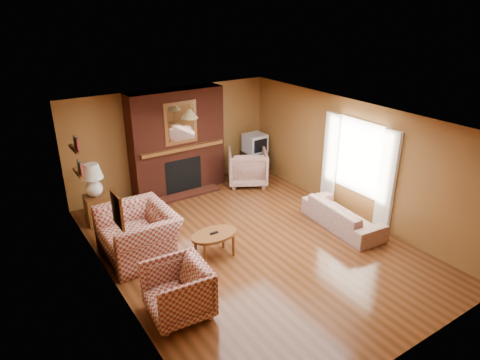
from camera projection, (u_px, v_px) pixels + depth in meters
floor at (251, 245)px, 7.95m from camera, size 6.50×6.50×0.00m
ceiling at (253, 119)px, 7.01m from camera, size 6.50×6.50×0.00m
wall_back at (172, 139)px, 9.97m from camera, size 6.50×0.00×6.50m
wall_front at (411, 280)px, 4.98m from camera, size 6.50×0.00×6.50m
wall_left at (111, 224)px, 6.21m from camera, size 0.00×6.50×6.50m
wall_right at (352, 159)px, 8.75m from camera, size 0.00×6.50×6.50m
fireplace at (177, 143)px, 9.78m from camera, size 2.20×0.82×2.40m
window_right at (357, 165)px, 8.60m from camera, size 0.10×1.85×2.00m
bookshelf at (77, 156)px, 7.52m from camera, size 0.09×0.55×0.71m
botanical_print at (117, 210)px, 5.86m from camera, size 0.05×0.40×0.50m
pendant_light at (189, 114)px, 8.93m from camera, size 0.36×0.36×0.48m
plaid_loveseat at (138, 234)px, 7.46m from camera, size 1.18×1.35×0.87m
plaid_armchair at (178, 291)px, 6.06m from camera, size 0.94×0.92×0.80m
floral_sofa at (343, 215)px, 8.47m from camera, size 0.86×1.85×0.52m
floral_armchair at (247, 167)px, 10.44m from camera, size 1.27×1.28×0.86m
coffee_table at (214, 236)px, 7.44m from camera, size 0.85×0.53×0.49m
side_table at (97, 209)px, 8.65m from camera, size 0.45×0.45×0.58m
table_lamp at (93, 179)px, 8.39m from camera, size 0.41×0.41×0.68m
tv_stand at (255, 163)px, 11.01m from camera, size 0.62×0.58×0.63m
crt_tv at (255, 143)px, 10.80m from camera, size 0.50×0.50×0.46m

